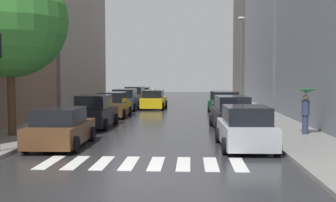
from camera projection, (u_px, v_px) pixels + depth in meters
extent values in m
cube|color=#2B2B2D|center=(173.00, 109.00, 36.02)|extent=(28.00, 72.00, 0.04)
cube|color=gray|center=(99.00, 108.00, 36.37)|extent=(3.00, 72.00, 0.15)
cube|color=gray|center=(248.00, 108.00, 35.65)|extent=(3.00, 72.00, 0.15)
cube|color=silver|center=(49.00, 162.00, 13.92)|extent=(0.45, 2.20, 0.01)
cube|color=silver|center=(76.00, 163.00, 13.87)|extent=(0.45, 2.20, 0.01)
cube|color=silver|center=(102.00, 163.00, 13.82)|extent=(0.45, 2.20, 0.01)
cube|color=silver|center=(129.00, 163.00, 13.77)|extent=(0.45, 2.20, 0.01)
cube|color=silver|center=(156.00, 163.00, 13.72)|extent=(0.45, 2.20, 0.01)
cube|color=silver|center=(183.00, 164.00, 13.67)|extent=(0.45, 2.20, 0.01)
cube|color=silver|center=(211.00, 164.00, 13.62)|extent=(0.45, 2.20, 0.01)
cube|color=silver|center=(238.00, 164.00, 13.57)|extent=(0.45, 2.20, 0.01)
cube|color=#9E9384|center=(56.00, 42.00, 38.51)|extent=(6.00, 16.19, 11.90)
cube|color=slate|center=(287.00, 14.00, 40.70)|extent=(6.00, 17.36, 17.74)
cube|color=#564C47|center=(260.00, 45.00, 56.92)|extent=(6.00, 13.13, 14.15)
cube|color=brown|center=(61.00, 133.00, 17.03)|extent=(1.99, 4.34, 0.78)
cube|color=black|center=(59.00, 116.00, 16.77)|extent=(1.73, 2.40, 0.64)
cylinder|color=black|center=(49.00, 134.00, 18.50)|extent=(0.23, 0.64, 0.64)
cylinder|color=black|center=(92.00, 134.00, 18.43)|extent=(0.23, 0.64, 0.64)
cylinder|color=black|center=(25.00, 144.00, 15.67)|extent=(0.23, 0.64, 0.64)
cylinder|color=black|center=(75.00, 145.00, 15.60)|extent=(0.23, 0.64, 0.64)
cube|color=black|center=(95.00, 116.00, 23.36)|extent=(1.85, 4.34, 0.90)
cube|color=black|center=(94.00, 102.00, 23.10)|extent=(1.61, 2.40, 0.74)
cylinder|color=black|center=(86.00, 119.00, 24.86)|extent=(0.23, 0.64, 0.64)
cylinder|color=black|center=(116.00, 119.00, 24.74)|extent=(0.23, 0.64, 0.64)
cylinder|color=black|center=(72.00, 124.00, 22.02)|extent=(0.23, 0.64, 0.64)
cylinder|color=black|center=(105.00, 124.00, 21.90)|extent=(0.23, 0.64, 0.64)
cube|color=brown|center=(113.00, 108.00, 28.97)|extent=(1.96, 4.34, 0.86)
cube|color=black|center=(113.00, 97.00, 28.71)|extent=(1.71, 2.39, 0.71)
cylinder|color=black|center=(104.00, 111.00, 30.46)|extent=(0.22, 0.64, 0.64)
cylinder|color=black|center=(130.00, 111.00, 30.37)|extent=(0.22, 0.64, 0.64)
cylinder|color=black|center=(95.00, 114.00, 27.61)|extent=(0.22, 0.64, 0.64)
cylinder|color=black|center=(124.00, 114.00, 27.52)|extent=(0.22, 0.64, 0.64)
cube|color=navy|center=(125.00, 103.00, 34.94)|extent=(1.92, 4.77, 0.87)
cube|color=black|center=(125.00, 93.00, 34.66)|extent=(1.68, 2.62, 0.71)
cylinder|color=black|center=(118.00, 105.00, 36.58)|extent=(0.22, 0.64, 0.64)
cylinder|color=black|center=(139.00, 105.00, 36.47)|extent=(0.22, 0.64, 0.64)
cylinder|color=black|center=(111.00, 107.00, 33.45)|extent=(0.22, 0.64, 0.64)
cylinder|color=black|center=(134.00, 107.00, 33.34)|extent=(0.22, 0.64, 0.64)
cube|color=brown|center=(135.00, 98.00, 41.23)|extent=(1.97, 4.44, 0.88)
cube|color=black|center=(135.00, 90.00, 40.96)|extent=(1.69, 2.46, 0.72)
cylinder|color=black|center=(129.00, 100.00, 42.77)|extent=(0.24, 0.65, 0.64)
cylinder|color=black|center=(146.00, 100.00, 42.60)|extent=(0.24, 0.65, 0.64)
cylinder|color=black|center=(123.00, 102.00, 39.89)|extent=(0.24, 0.65, 0.64)
cylinder|color=black|center=(142.00, 102.00, 39.73)|extent=(0.24, 0.65, 0.64)
cube|color=brown|center=(142.00, 96.00, 47.30)|extent=(1.93, 4.02, 0.75)
cube|color=black|center=(142.00, 90.00, 47.06)|extent=(1.70, 2.21, 0.61)
cylinder|color=black|center=(136.00, 97.00, 48.69)|extent=(0.22, 0.64, 0.64)
cylinder|color=black|center=(152.00, 97.00, 48.58)|extent=(0.22, 0.64, 0.64)
cylinder|color=black|center=(132.00, 99.00, 46.05)|extent=(0.22, 0.64, 0.64)
cylinder|color=black|center=(150.00, 99.00, 45.94)|extent=(0.22, 0.64, 0.64)
cube|color=#B2B7BF|center=(245.00, 133.00, 16.57)|extent=(2.01, 4.21, 0.84)
cube|color=black|center=(246.00, 115.00, 16.32)|extent=(1.73, 2.33, 0.69)
cylinder|color=black|center=(218.00, 135.00, 17.99)|extent=(0.24, 0.65, 0.64)
cylinder|color=black|center=(262.00, 135.00, 17.93)|extent=(0.24, 0.65, 0.64)
cylinder|color=black|center=(225.00, 146.00, 15.25)|extent=(0.24, 0.65, 0.64)
cylinder|color=black|center=(277.00, 146.00, 15.20)|extent=(0.24, 0.65, 0.64)
cube|color=black|center=(231.00, 118.00, 22.26)|extent=(2.03, 4.81, 0.91)
cube|color=black|center=(232.00, 103.00, 21.97)|extent=(1.71, 2.67, 0.74)
cylinder|color=black|center=(211.00, 120.00, 23.84)|extent=(0.25, 0.65, 0.64)
cylinder|color=black|center=(243.00, 120.00, 23.82)|extent=(0.25, 0.65, 0.64)
cylinder|color=black|center=(218.00, 127.00, 20.73)|extent=(0.25, 0.65, 0.64)
cylinder|color=black|center=(254.00, 127.00, 20.71)|extent=(0.25, 0.65, 0.64)
cube|color=black|center=(226.00, 109.00, 28.43)|extent=(2.07, 4.56, 0.90)
cube|color=black|center=(226.00, 97.00, 28.16)|extent=(1.75, 2.54, 0.74)
cylinder|color=black|center=(212.00, 111.00, 30.01)|extent=(0.25, 0.65, 0.64)
cylinder|color=black|center=(238.00, 111.00, 29.82)|extent=(0.25, 0.65, 0.64)
cylinder|color=black|center=(212.00, 115.00, 27.08)|extent=(0.25, 0.65, 0.64)
cylinder|color=black|center=(241.00, 115.00, 26.89)|extent=(0.25, 0.65, 0.64)
cube|color=#0C4C2D|center=(220.00, 103.00, 34.42)|extent=(1.97, 4.23, 0.79)
cube|color=black|center=(220.00, 95.00, 34.17)|extent=(1.67, 2.35, 0.65)
cylinder|color=black|center=(209.00, 105.00, 35.89)|extent=(0.25, 0.65, 0.64)
cylinder|color=black|center=(230.00, 105.00, 35.71)|extent=(0.25, 0.65, 0.64)
cylinder|color=black|center=(209.00, 108.00, 33.16)|extent=(0.25, 0.65, 0.64)
cylinder|color=black|center=(231.00, 108.00, 32.98)|extent=(0.25, 0.65, 0.64)
cube|color=yellow|center=(154.00, 102.00, 36.13)|extent=(1.95, 4.68, 0.80)
cube|color=black|center=(154.00, 94.00, 35.85)|extent=(1.68, 2.59, 0.65)
cube|color=#F2EDCC|center=(154.00, 89.00, 35.82)|extent=(0.21, 0.36, 0.18)
cylinder|color=black|center=(146.00, 104.00, 37.74)|extent=(0.23, 0.64, 0.64)
cylinder|color=black|center=(166.00, 104.00, 37.59)|extent=(0.23, 0.64, 0.64)
cylinder|color=black|center=(141.00, 106.00, 34.69)|extent=(0.23, 0.64, 0.64)
cylinder|color=black|center=(163.00, 106.00, 34.55)|extent=(0.23, 0.64, 0.64)
cylinder|color=navy|center=(305.00, 125.00, 19.58)|extent=(0.28, 0.28, 0.88)
cylinder|color=navy|center=(306.00, 108.00, 19.53)|extent=(0.36, 0.36, 0.70)
sphere|color=tan|center=(306.00, 98.00, 19.50)|extent=(0.28, 0.28, 0.28)
cone|color=#19723F|center=(306.00, 91.00, 19.48)|extent=(1.01, 1.01, 0.20)
cylinder|color=#333338|center=(306.00, 100.00, 19.50)|extent=(0.02, 0.02, 0.79)
cylinder|color=#513823|center=(12.00, 102.00, 19.08)|extent=(0.36, 0.36, 3.06)
sphere|color=#367E31|center=(10.00, 20.00, 18.84)|extent=(5.24, 5.24, 5.24)
cylinder|color=#595B60|center=(241.00, 65.00, 32.95)|extent=(0.16, 0.16, 7.11)
ellipsoid|color=beige|center=(242.00, 18.00, 32.72)|extent=(0.60, 0.28, 0.24)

